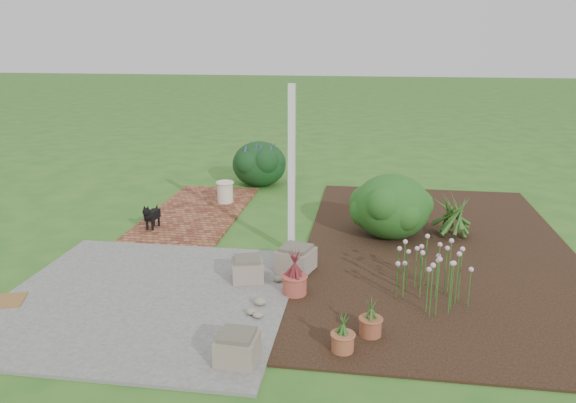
# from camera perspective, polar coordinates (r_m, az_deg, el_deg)

# --- Properties ---
(ground) EXTENTS (80.00, 80.00, 0.00)m
(ground) POSITION_cam_1_polar(r_m,az_deg,el_deg) (8.47, -1.75, -5.25)
(ground) COLOR #2C641F
(ground) RESTS_ON ground
(concrete_patio) EXTENTS (3.50, 3.50, 0.04)m
(concrete_patio) POSITION_cam_1_polar(r_m,az_deg,el_deg) (7.26, -14.18, -9.44)
(concrete_patio) COLOR #5C5C59
(concrete_patio) RESTS_ON ground
(brick_path) EXTENTS (1.60, 3.50, 0.04)m
(brick_path) POSITION_cam_1_polar(r_m,az_deg,el_deg) (10.47, -9.22, -1.07)
(brick_path) COLOR brown
(brick_path) RESTS_ON ground
(garden_bed) EXTENTS (4.00, 7.00, 0.03)m
(garden_bed) POSITION_cam_1_polar(r_m,az_deg,el_deg) (8.88, 15.00, -4.69)
(garden_bed) COLOR black
(garden_bed) RESTS_ON ground
(veranda_post) EXTENTS (0.10, 0.10, 2.50)m
(veranda_post) POSITION_cam_1_polar(r_m,az_deg,el_deg) (8.14, 0.38, 3.10)
(veranda_post) COLOR white
(veranda_post) RESTS_ON ground
(stone_trough_near) EXTENTS (0.41, 0.41, 0.26)m
(stone_trough_near) POSITION_cam_1_polar(r_m,az_deg,el_deg) (5.74, -5.17, -14.65)
(stone_trough_near) COLOR gray
(stone_trough_near) RESTS_ON concrete_patio
(stone_trough_mid) EXTENTS (0.49, 0.49, 0.27)m
(stone_trough_mid) POSITION_cam_1_polar(r_m,az_deg,el_deg) (7.46, -4.14, -6.95)
(stone_trough_mid) COLOR gray
(stone_trough_mid) RESTS_ON concrete_patio
(stone_trough_far) EXTENTS (0.56, 0.56, 0.30)m
(stone_trough_far) POSITION_cam_1_polar(r_m,az_deg,el_deg) (7.72, 0.82, -5.94)
(stone_trough_far) COLOR gray
(stone_trough_far) RESTS_ON concrete_patio
(black_dog) EXTENTS (0.17, 0.47, 0.41)m
(black_dog) POSITION_cam_1_polar(r_m,az_deg,el_deg) (9.59, -13.72, -1.33)
(black_dog) COLOR black
(black_dog) RESTS_ON brick_path
(cream_ceramic_urn) EXTENTS (0.33, 0.33, 0.40)m
(cream_ceramic_urn) POSITION_cam_1_polar(r_m,az_deg,el_deg) (10.90, -6.40, 0.94)
(cream_ceramic_urn) COLOR beige
(cream_ceramic_urn) RESTS_ON brick_path
(evergreen_shrub) EXTENTS (1.36, 1.36, 1.04)m
(evergreen_shrub) POSITION_cam_1_polar(r_m,az_deg,el_deg) (9.10, 10.49, -0.33)
(evergreen_shrub) COLOR #163B12
(evergreen_shrub) RESTS_ON garden_bed
(agapanthus_clump_back) EXTENTS (0.96, 0.96, 0.81)m
(agapanthus_clump_back) POSITION_cam_1_polar(r_m,az_deg,el_deg) (9.36, 16.38, -0.99)
(agapanthus_clump_back) COLOR #0E3B12
(agapanthus_clump_back) RESTS_ON garden_bed
(agapanthus_clump_front) EXTENTS (1.32, 1.32, 0.89)m
(agapanthus_clump_front) POSITION_cam_1_polar(r_m,az_deg,el_deg) (10.02, 11.22, 0.74)
(agapanthus_clump_front) COLOR #194415
(agapanthus_clump_front) RESTS_ON garden_bed
(pink_flower_patch) EXTENTS (1.42, 1.42, 0.70)m
(pink_flower_patch) POSITION_cam_1_polar(r_m,az_deg,el_deg) (6.99, 14.58, -7.26)
(pink_flower_patch) COLOR #113D0F
(pink_flower_patch) RESTS_ON garden_bed
(terracotta_pot_bronze) EXTENTS (0.31, 0.31, 0.24)m
(terracotta_pot_bronze) POSITION_cam_1_polar(r_m,az_deg,el_deg) (7.07, 0.68, -8.44)
(terracotta_pot_bronze) COLOR #AB4939
(terracotta_pot_bronze) RESTS_ON garden_bed
(terracotta_pot_small_left) EXTENTS (0.29, 0.29, 0.19)m
(terracotta_pot_small_left) POSITION_cam_1_polar(r_m,az_deg,el_deg) (5.93, 5.58, -14.03)
(terracotta_pot_small_left) COLOR #9C5434
(terracotta_pot_small_left) RESTS_ON garden_bed
(terracotta_pot_small_right) EXTENTS (0.26, 0.26, 0.20)m
(terracotta_pot_small_right) POSITION_cam_1_polar(r_m,az_deg,el_deg) (6.24, 8.37, -12.45)
(terracotta_pot_small_right) COLOR brown
(terracotta_pot_small_right) RESTS_ON garden_bed
(purple_flowering_bush) EXTENTS (1.40, 1.40, 0.99)m
(purple_flowering_bush) POSITION_cam_1_polar(r_m,az_deg,el_deg) (12.22, -2.94, 3.95)
(purple_flowering_bush) COLOR black
(purple_flowering_bush) RESTS_ON ground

